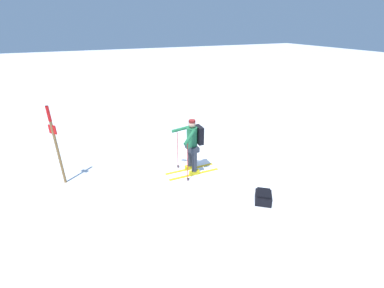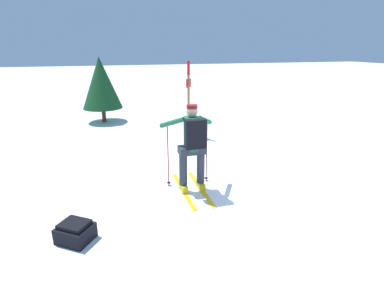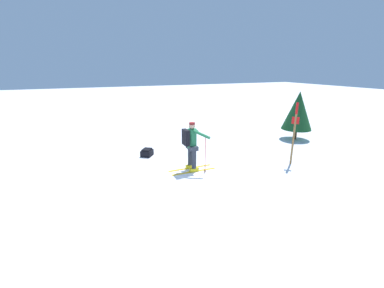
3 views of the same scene
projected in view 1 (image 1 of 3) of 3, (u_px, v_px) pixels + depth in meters
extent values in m
plane|color=white|center=(189.00, 159.00, 8.43)|extent=(80.00, 80.00, 0.00)
cube|color=gold|center=(194.00, 174.00, 7.59)|extent=(1.57, 0.10, 0.01)
cube|color=yellow|center=(194.00, 172.00, 7.56)|extent=(0.30, 0.11, 0.12)
cylinder|color=#2D333D|center=(194.00, 160.00, 7.39)|extent=(0.15, 0.15, 0.68)
cube|color=gold|center=(190.00, 169.00, 7.87)|extent=(1.57, 0.10, 0.01)
cube|color=yellow|center=(190.00, 167.00, 7.84)|extent=(0.30, 0.11, 0.12)
cylinder|color=#2D333D|center=(190.00, 155.00, 7.67)|extent=(0.15, 0.15, 0.68)
cube|color=#2D333D|center=(192.00, 148.00, 7.38)|extent=(0.26, 0.49, 0.14)
cylinder|color=#1E663D|center=(192.00, 138.00, 7.25)|extent=(0.30, 0.30, 0.62)
sphere|color=tan|center=(192.00, 124.00, 7.07)|extent=(0.20, 0.20, 0.20)
cylinder|color=maroon|center=(192.00, 121.00, 7.04)|extent=(0.19, 0.19, 0.06)
cube|color=black|center=(199.00, 135.00, 7.31)|extent=(0.14, 0.37, 0.52)
cylinder|color=red|center=(188.00, 161.00, 7.03)|extent=(0.02, 0.02, 1.26)
cylinder|color=black|center=(188.00, 179.00, 7.27)|extent=(0.07, 0.07, 0.01)
cylinder|color=#1E663D|center=(190.00, 137.00, 6.84)|extent=(0.49, 0.43, 0.29)
cylinder|color=red|center=(178.00, 150.00, 7.68)|extent=(0.02, 0.02, 1.26)
cylinder|color=black|center=(178.00, 166.00, 7.92)|extent=(0.07, 0.07, 0.01)
cylinder|color=#1E663D|center=(181.00, 129.00, 7.36)|extent=(0.50, 0.43, 0.29)
cube|color=black|center=(263.00, 198.00, 6.39)|extent=(0.58, 0.59, 0.23)
cube|color=black|center=(264.00, 193.00, 6.33)|extent=(0.47, 0.49, 0.06)
cylinder|color=olive|center=(57.00, 147.00, 6.74)|extent=(0.07, 0.07, 2.23)
cylinder|color=red|center=(48.00, 114.00, 6.35)|extent=(0.08, 0.08, 0.40)
cube|color=red|center=(52.00, 129.00, 6.53)|extent=(0.19, 0.19, 0.24)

